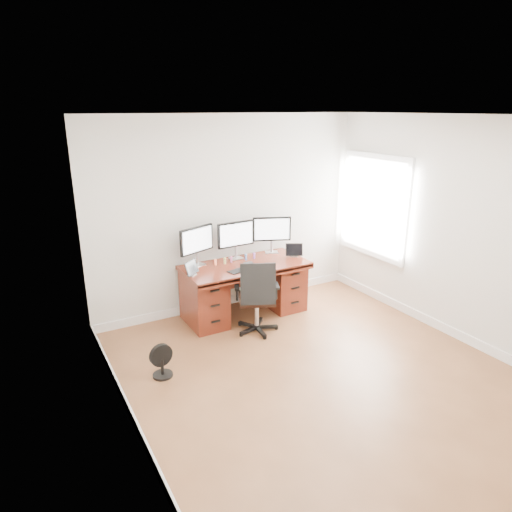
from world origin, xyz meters
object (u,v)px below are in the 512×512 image
desk (244,287)px  keyboard (256,268)px  office_chair (257,309)px  floor_fan (162,361)px  monitor_center (236,236)px

desk → keyboard: 0.44m
office_chair → floor_fan: bearing=-139.9°
keyboard → monitor_center: bearing=73.7°
floor_fan → desk: bearing=24.0°
office_chair → floor_fan: (-1.39, -0.39, -0.14)m
monitor_center → keyboard: size_ratio=1.99×
desk → floor_fan: 1.80m
monitor_center → desk: bearing=-92.3°
floor_fan → keyboard: (1.55, 0.70, 0.58)m
desk → keyboard: (0.05, -0.25, 0.36)m
office_chair → monitor_center: bearing=106.1°
office_chair → keyboard: office_chair is taller
monitor_center → keyboard: 0.59m
monitor_center → office_chair: bearing=-100.5°
desk → floor_fan: (-1.51, -0.96, -0.22)m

